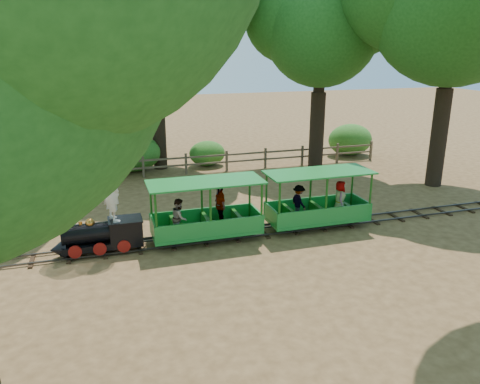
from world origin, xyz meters
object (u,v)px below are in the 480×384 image
object	(u,v)px
locomotive	(92,197)
fence	(207,161)
carriage_front	(205,216)
carriage_rear	(318,205)

from	to	relation	value
locomotive	fence	size ratio (longest dim) A/B	0.17
carriage_front	carriage_rear	world-z (taller)	same
carriage_front	fence	bearing A→B (deg)	76.31
carriage_rear	locomotive	bearing A→B (deg)	179.54
locomotive	fence	bearing A→B (deg)	56.72
carriage_front	locomotive	bearing A→B (deg)	178.95
carriage_front	fence	size ratio (longest dim) A/B	0.19
locomotive	fence	distance (m)	9.56
locomotive	carriage_rear	xyz separation A→B (m)	(7.11, -0.06, -0.94)
carriage_rear	fence	world-z (taller)	carriage_rear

